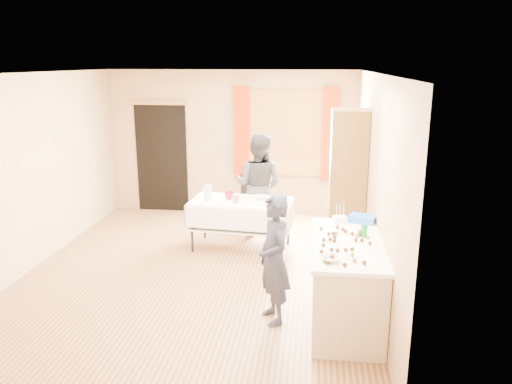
# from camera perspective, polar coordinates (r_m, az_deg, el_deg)

# --- Properties ---
(floor) EXTENTS (4.50, 5.50, 0.02)m
(floor) POSITION_cam_1_polar(r_m,az_deg,el_deg) (6.86, -6.62, -9.00)
(floor) COLOR #9E7047
(floor) RESTS_ON ground
(ceiling) EXTENTS (4.50, 5.50, 0.02)m
(ceiling) POSITION_cam_1_polar(r_m,az_deg,el_deg) (6.29, -7.34, 13.42)
(ceiling) COLOR white
(ceiling) RESTS_ON floor
(wall_back) EXTENTS (4.50, 0.02, 2.60)m
(wall_back) POSITION_cam_1_polar(r_m,az_deg,el_deg) (9.11, -2.89, 5.60)
(wall_back) COLOR tan
(wall_back) RESTS_ON floor
(wall_front) EXTENTS (4.50, 0.02, 2.60)m
(wall_front) POSITION_cam_1_polar(r_m,az_deg,el_deg) (3.94, -16.44, -7.34)
(wall_front) COLOR tan
(wall_front) RESTS_ON floor
(wall_left) EXTENTS (0.02, 5.50, 2.60)m
(wall_left) POSITION_cam_1_polar(r_m,az_deg,el_deg) (7.32, -24.44, 2.04)
(wall_left) COLOR tan
(wall_left) RESTS_ON floor
(wall_right) EXTENTS (0.02, 5.50, 2.60)m
(wall_right) POSITION_cam_1_polar(r_m,az_deg,el_deg) (6.32, 13.39, 1.14)
(wall_right) COLOR tan
(wall_right) RESTS_ON floor
(window_frame) EXTENTS (1.32, 0.06, 1.52)m
(window_frame) POSITION_cam_1_polar(r_m,az_deg,el_deg) (8.93, 3.44, 6.71)
(window_frame) COLOR olive
(window_frame) RESTS_ON wall_back
(window_pane) EXTENTS (1.20, 0.02, 1.40)m
(window_pane) POSITION_cam_1_polar(r_m,az_deg,el_deg) (8.91, 3.43, 6.70)
(window_pane) COLOR white
(window_pane) RESTS_ON wall_back
(curtain_left) EXTENTS (0.28, 0.06, 1.65)m
(curtain_left) POSITION_cam_1_polar(r_m,az_deg,el_deg) (8.96, -1.60, 6.76)
(curtain_left) COLOR #A22E07
(curtain_left) RESTS_ON wall_back
(curtain_right) EXTENTS (0.28, 0.06, 1.65)m
(curtain_right) POSITION_cam_1_polar(r_m,az_deg,el_deg) (8.87, 8.49, 6.52)
(curtain_right) COLOR #A22E07
(curtain_right) RESTS_ON wall_back
(doorway) EXTENTS (0.95, 0.04, 2.00)m
(doorway) POSITION_cam_1_polar(r_m,az_deg,el_deg) (9.43, -10.72, 3.83)
(doorway) COLOR black
(doorway) RESTS_ON floor
(door_lintel) EXTENTS (1.05, 0.06, 0.08)m
(door_lintel) POSITION_cam_1_polar(r_m,az_deg,el_deg) (9.27, -11.08, 10.00)
(door_lintel) COLOR olive
(door_lintel) RESTS_ON wall_back
(cabinet) EXTENTS (0.50, 0.60, 2.10)m
(cabinet) POSITION_cam_1_polar(r_m,az_deg,el_deg) (7.23, 10.37, 0.96)
(cabinet) COLOR brown
(cabinet) RESTS_ON floor
(counter) EXTENTS (0.76, 1.61, 0.91)m
(counter) POSITION_cam_1_polar(r_m,az_deg,el_deg) (5.50, 10.25, -10.10)
(counter) COLOR beige
(counter) RESTS_ON floor
(party_table) EXTENTS (1.56, 0.90, 0.75)m
(party_table) POSITION_cam_1_polar(r_m,az_deg,el_deg) (7.45, -1.72, -3.21)
(party_table) COLOR black
(party_table) RESTS_ON floor
(chair) EXTENTS (0.46, 0.46, 0.92)m
(chair) POSITION_cam_1_polar(r_m,az_deg,el_deg) (8.42, -0.88, -2.32)
(chair) COLOR black
(chair) RESTS_ON floor
(girl) EXTENTS (0.77, 0.73, 1.42)m
(girl) POSITION_cam_1_polar(r_m,az_deg,el_deg) (5.33, 2.06, -7.70)
(girl) COLOR #202438
(girl) RESTS_ON floor
(woman) EXTENTS (1.12, 1.03, 1.65)m
(woman) POSITION_cam_1_polar(r_m,az_deg,el_deg) (7.95, 0.30, 0.80)
(woman) COLOR black
(woman) RESTS_ON floor
(soda_can) EXTENTS (0.08, 0.08, 0.12)m
(soda_can) POSITION_cam_1_polar(r_m,az_deg,el_deg) (5.49, 12.26, -4.42)
(soda_can) COLOR #0B8622
(soda_can) RESTS_ON counter
(mixing_bowl) EXTENTS (0.31, 0.31, 0.05)m
(mixing_bowl) POSITION_cam_1_polar(r_m,az_deg,el_deg) (4.80, 8.52, -7.56)
(mixing_bowl) COLOR white
(mixing_bowl) RESTS_ON counter
(foam_block) EXTENTS (0.17, 0.13, 0.08)m
(foam_block) POSITION_cam_1_polar(r_m,az_deg,el_deg) (5.91, 9.54, -3.12)
(foam_block) COLOR white
(foam_block) RESTS_ON counter
(blue_basket) EXTENTS (0.35, 0.30, 0.08)m
(blue_basket) POSITION_cam_1_polar(r_m,az_deg,el_deg) (5.99, 12.11, -3.01)
(blue_basket) COLOR blue
(blue_basket) RESTS_ON counter
(pitcher) EXTENTS (0.13, 0.13, 0.22)m
(pitcher) POSITION_cam_1_polar(r_m,az_deg,el_deg) (7.34, -5.46, -0.18)
(pitcher) COLOR silver
(pitcher) RESTS_ON party_table
(cup_red) EXTENTS (0.21, 0.21, 0.11)m
(cup_red) POSITION_cam_1_polar(r_m,az_deg,el_deg) (7.42, -3.08, -0.41)
(cup_red) COLOR red
(cup_red) RESTS_ON party_table
(cup_rainbow) EXTENTS (0.17, 0.17, 0.11)m
(cup_rainbow) POSITION_cam_1_polar(r_m,az_deg,el_deg) (7.22, -2.31, -0.86)
(cup_rainbow) COLOR red
(cup_rainbow) RESTS_ON party_table
(small_bowl) EXTENTS (0.21, 0.21, 0.06)m
(small_bowl) POSITION_cam_1_polar(r_m,az_deg,el_deg) (7.41, 0.60, -0.62)
(small_bowl) COLOR white
(small_bowl) RESTS_ON party_table
(pastry_tray) EXTENTS (0.31, 0.25, 0.02)m
(pastry_tray) POSITION_cam_1_polar(r_m,az_deg,el_deg) (7.18, 1.74, -1.29)
(pastry_tray) COLOR white
(pastry_tray) RESTS_ON party_table
(bottle) EXTENTS (0.09, 0.09, 0.16)m
(bottle) POSITION_cam_1_polar(r_m,az_deg,el_deg) (7.65, -5.71, 0.21)
(bottle) COLOR white
(bottle) RESTS_ON party_table
(cake_balls) EXTENTS (0.54, 1.12, 0.04)m
(cake_balls) POSITION_cam_1_polar(r_m,az_deg,el_deg) (5.25, 10.00, -5.65)
(cake_balls) COLOR #3F2314
(cake_balls) RESTS_ON counter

